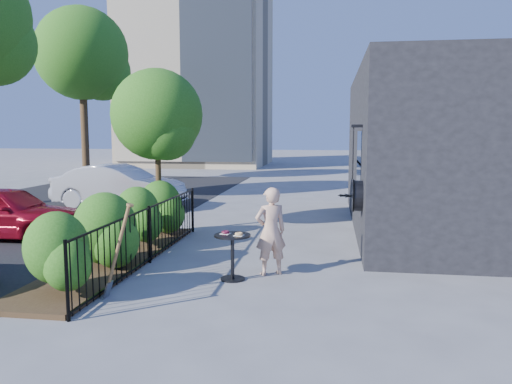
% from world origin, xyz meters
% --- Properties ---
extents(ground, '(120.00, 120.00, 0.00)m').
position_xyz_m(ground, '(0.00, 0.00, 0.00)').
color(ground, gray).
rests_on(ground, ground).
extents(shop_building, '(6.22, 9.00, 4.00)m').
position_xyz_m(shop_building, '(5.50, 4.50, 2.00)').
color(shop_building, black).
rests_on(shop_building, ground).
extents(fence, '(0.05, 6.05, 1.10)m').
position_xyz_m(fence, '(-1.50, 0.00, 0.56)').
color(fence, black).
rests_on(fence, ground).
extents(planting_bed, '(1.30, 6.00, 0.08)m').
position_xyz_m(planting_bed, '(-2.20, 0.00, 0.04)').
color(planting_bed, '#382616').
rests_on(planting_bed, ground).
extents(shrubs, '(1.10, 5.60, 1.24)m').
position_xyz_m(shrubs, '(-2.10, 0.10, 0.70)').
color(shrubs, '#266216').
rests_on(shrubs, ground).
extents(patio_tree, '(2.20, 2.20, 3.94)m').
position_xyz_m(patio_tree, '(-2.24, 2.76, 2.76)').
color(patio_tree, '#3F2B19').
rests_on(patio_tree, ground).
extents(street_tree_far, '(4.40, 4.40, 8.28)m').
position_xyz_m(street_tree_far, '(-9.94, 13.96, 5.92)').
color(street_tree_far, '#3F2B19').
rests_on(street_tree_far, ground).
extents(cafe_table, '(0.62, 0.62, 0.83)m').
position_xyz_m(cafe_table, '(0.27, -0.84, 0.54)').
color(cafe_table, black).
rests_on(cafe_table, ground).
extents(woman, '(0.67, 0.58, 1.54)m').
position_xyz_m(woman, '(0.87, -0.43, 0.77)').
color(woman, '#DBAB8E').
rests_on(woman, ground).
extents(shovel, '(0.50, 0.19, 1.48)m').
position_xyz_m(shovel, '(-1.26, -2.01, 0.65)').
color(shovel, brown).
rests_on(shovel, ground).
extents(car_red, '(3.69, 1.54, 1.25)m').
position_xyz_m(car_red, '(-5.63, 1.60, 0.62)').
color(car_red, maroon).
rests_on(car_red, ground).
extents(car_silver, '(4.41, 1.85, 1.42)m').
position_xyz_m(car_silver, '(-4.99, 6.54, 0.71)').
color(car_silver, '#B0B0B5').
rests_on(car_silver, ground).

